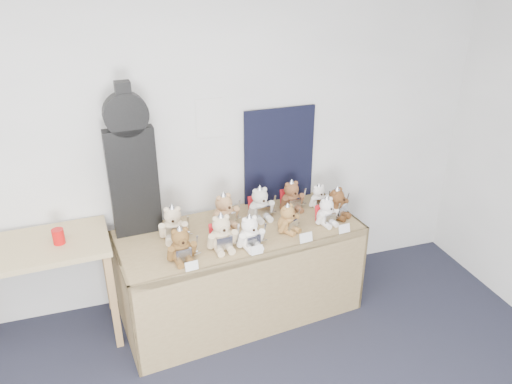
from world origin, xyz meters
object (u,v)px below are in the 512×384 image
object	(u,v)px
teddy_front_far_left	(181,246)
side_table	(36,262)
teddy_front_centre	(250,233)
teddy_back_centre_right	(260,204)
teddy_back_end	(319,197)
teddy_front_far_right	(326,212)
red_cup	(58,236)
teddy_front_end	(337,204)
teddy_back_centre_left	(225,212)
display_table	(243,253)
teddy_back_left	(173,224)
teddy_front_right	(288,219)
teddy_back_right	(291,197)
guitar_case	(131,163)
teddy_front_left	(222,234)

from	to	relation	value
teddy_front_far_left	side_table	bearing A→B (deg)	152.02
side_table	teddy_front_centre	bearing A→B (deg)	-17.01
teddy_back_centre_right	teddy_back_end	size ratio (longest dim) A/B	1.32
teddy_front_far_right	teddy_back_centre_right	world-z (taller)	teddy_back_centre_right
red_cup	teddy_front_end	distance (m)	2.04
side_table	teddy_back_centre_left	size ratio (longest dim) A/B	3.40
display_table	teddy_front_far_left	bearing A→B (deg)	-164.33
teddy_front_end	teddy_front_far_left	bearing A→B (deg)	159.56
teddy_front_far_right	teddy_back_left	distance (m)	1.15
teddy_front_right	teddy_back_right	xyz separation A→B (m)	(0.15, 0.32, 0.01)
guitar_case	teddy_front_far_left	distance (m)	0.69
teddy_back_centre_right	teddy_back_right	bearing A→B (deg)	4.81
red_cup	guitar_case	bearing A→B (deg)	12.89
teddy_front_right	teddy_back_centre_left	world-z (taller)	teddy_back_centre_left
teddy_front_centre	red_cup	bearing A→B (deg)	156.26
red_cup	teddy_back_end	distance (m)	1.98
guitar_case	teddy_back_centre_left	bearing A→B (deg)	-14.08
teddy_back_end	teddy_front_far_left	bearing A→B (deg)	-162.08
display_table	red_cup	bearing A→B (deg)	166.79
teddy_front_left	teddy_back_centre_left	distance (m)	0.32
side_table	teddy_front_right	xyz separation A→B (m)	(1.77, -0.23, 0.15)
teddy_back_right	display_table	bearing A→B (deg)	-158.85
guitar_case	teddy_front_far_left	bearing A→B (deg)	-67.47
teddy_front_right	side_table	bearing A→B (deg)	143.61
guitar_case	teddy_front_right	distance (m)	1.19
teddy_front_far_left	teddy_front_right	xyz separation A→B (m)	(0.82, 0.14, -0.01)
side_table	teddy_front_end	xyz separation A→B (m)	(2.21, -0.14, 0.17)
teddy_front_right	teddy_front_end	bearing A→B (deg)	-17.18
teddy_back_centre_left	red_cup	bearing A→B (deg)	160.15
teddy_front_left	teddy_front_right	bearing A→B (deg)	5.97
teddy_back_centre_right	teddy_back_centre_left	bearing A→B (deg)	-179.42
guitar_case	teddy_front_centre	size ratio (longest dim) A/B	4.09
side_table	display_table	bearing A→B (deg)	-10.17
teddy_back_right	teddy_front_right	bearing A→B (deg)	-123.15
teddy_front_left	teddy_front_right	world-z (taller)	teddy_front_left
teddy_front_centre	display_table	bearing A→B (deg)	80.47
teddy_front_end	red_cup	bearing A→B (deg)	145.77
display_table	teddy_front_end	world-z (taller)	teddy_front_end
guitar_case	teddy_back_right	distance (m)	1.28
teddy_front_far_right	guitar_case	bearing A→B (deg)	154.25
teddy_front_end	teddy_back_end	size ratio (longest dim) A/B	1.24
teddy_front_far_right	teddy_front_end	distance (m)	0.15
teddy_back_end	teddy_back_left	bearing A→B (deg)	-175.49
guitar_case	teddy_back_end	bearing A→B (deg)	-5.58
teddy_front_left	teddy_front_right	size ratio (longest dim) A/B	1.21
teddy_back_left	teddy_back_right	distance (m)	0.99
teddy_front_end	teddy_back_centre_left	bearing A→B (deg)	140.78
red_cup	teddy_back_centre_left	bearing A→B (deg)	0.52
teddy_front_centre	teddy_back_centre_left	bearing A→B (deg)	96.33
guitar_case	teddy_back_left	size ratio (longest dim) A/B	3.86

